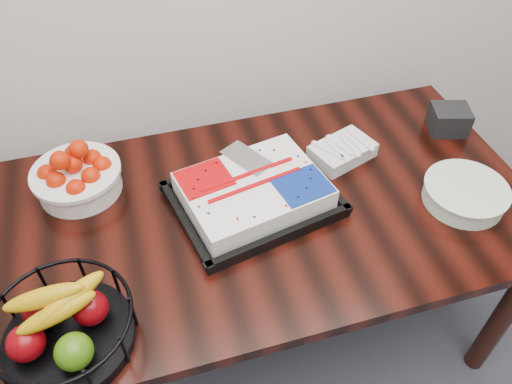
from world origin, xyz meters
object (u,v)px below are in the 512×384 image
object	(u,v)px
table	(247,229)
cake_tray	(253,193)
napkin_box	(449,120)
plate_stack	(465,194)
tangerine_bowl	(76,172)
fruit_basket	(64,326)

from	to	relation	value
table	cake_tray	distance (m)	0.14
table	cake_tray	world-z (taller)	cake_tray
cake_tray	napkin_box	size ratio (longest dim) A/B	4.17
napkin_box	plate_stack	bearing A→B (deg)	-113.41
plate_stack	tangerine_bowl	bearing A→B (deg)	161.25
cake_tray	table	bearing A→B (deg)	-140.73
cake_tray	fruit_basket	size ratio (longest dim) A/B	1.59
table	plate_stack	distance (m)	0.68
napkin_box	table	bearing A→B (deg)	-167.40
cake_tray	tangerine_bowl	xyz separation A→B (m)	(-0.51, 0.21, 0.03)
tangerine_bowl	fruit_basket	world-z (taller)	fruit_basket
plate_stack	napkin_box	xyz separation A→B (m)	(0.14, 0.33, 0.01)
fruit_basket	tangerine_bowl	bearing A→B (deg)	84.92
table	tangerine_bowl	bearing A→B (deg)	153.93
tangerine_bowl	fruit_basket	xyz separation A→B (m)	(-0.05, -0.53, -0.00)
fruit_basket	table	bearing A→B (deg)	29.40
fruit_basket	napkin_box	bearing A→B (deg)	19.75
table	tangerine_bowl	distance (m)	0.56
cake_tray	fruit_basket	world-z (taller)	fruit_basket
table	tangerine_bowl	xyz separation A→B (m)	(-0.48, 0.24, 0.16)
table	napkin_box	distance (m)	0.83
tangerine_bowl	fruit_basket	bearing A→B (deg)	-95.08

